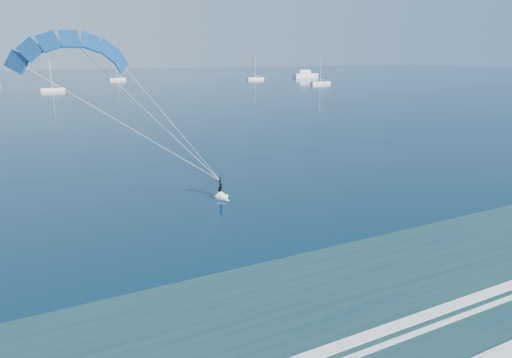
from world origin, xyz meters
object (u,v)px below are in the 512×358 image
object	(u,v)px
sailboat_5	(255,78)
sailboat_4	(117,79)
sailboat_3	(52,89)
sailboat_6	(320,83)
motor_yacht	(305,74)
kitesurfer_rig	(159,123)

from	to	relation	value
sailboat_5	sailboat_4	bearing A→B (deg)	157.45
sailboat_3	sailboat_4	distance (m)	74.35
sailboat_3	sailboat_6	world-z (taller)	sailboat_6
sailboat_5	sailboat_6	xyz separation A→B (m)	(8.16, -48.79, 0.00)
sailboat_3	sailboat_5	xyz separation A→B (m)	(104.03, 36.72, 0.01)
sailboat_5	sailboat_6	world-z (taller)	sailboat_6
motor_yacht	sailboat_5	distance (m)	38.96
kitesurfer_rig	sailboat_4	distance (m)	220.24
motor_yacht	kitesurfer_rig	bearing A→B (deg)	-126.24
motor_yacht	sailboat_5	bearing A→B (deg)	-167.04
sailboat_5	motor_yacht	bearing A→B (deg)	12.96
motor_yacht	sailboat_3	size ratio (longest dim) A/B	1.39
kitesurfer_rig	sailboat_4	xyz separation A→B (m)	(39.16, 216.61, -7.36)
sailboat_3	motor_yacht	bearing A→B (deg)	17.75
sailboat_4	kitesurfer_rig	bearing A→B (deg)	-100.25
motor_yacht	sailboat_6	xyz separation A→B (m)	(-29.80, -57.53, -1.00)
sailboat_5	sailboat_3	bearing A→B (deg)	-160.56
sailboat_4	motor_yacht	bearing A→B (deg)	-10.37
sailboat_5	kitesurfer_rig	bearing A→B (deg)	-119.50
sailboat_3	sailboat_4	xyz separation A→B (m)	(36.52, 64.76, -0.00)
sailboat_3	sailboat_5	bearing A→B (deg)	19.44
kitesurfer_rig	sailboat_3	bearing A→B (deg)	89.00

